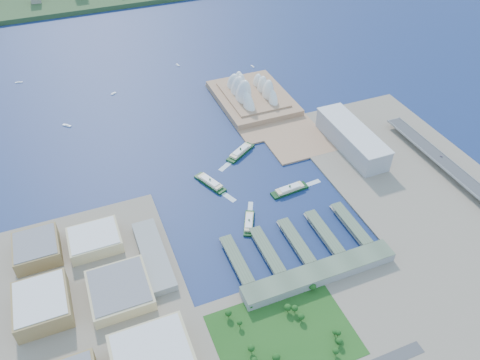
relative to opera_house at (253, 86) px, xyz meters
name	(u,v)px	position (x,y,z in m)	size (l,w,h in m)	color
ground	(263,210)	(-105.00, -280.00, -32.00)	(3000.00, 3000.00, 0.00)	#0F1C46
west_land	(96,329)	(-355.00, -385.00, -30.50)	(220.00, 390.00, 3.00)	gray
south_land	(340,332)	(-105.00, -490.00, -30.50)	(720.00, 180.00, 3.00)	gray
east_land	(423,189)	(135.00, -330.00, -30.50)	(240.00, 500.00, 3.00)	gray
peninsula	(258,105)	(2.50, -20.00, -30.50)	(135.00, 220.00, 3.00)	#A17858
opera_house	(253,86)	(0.00, 0.00, 0.00)	(134.00, 180.00, 58.00)	white
toaster_building	(352,138)	(90.00, -200.00, -11.50)	(45.00, 155.00, 35.00)	#98989D
expressway	(461,180)	(195.00, -340.00, -23.07)	(26.00, 340.00, 11.85)	gray
west_buildings	(89,297)	(-355.00, -350.00, -15.50)	(200.00, 280.00, 27.00)	olive
ferry_wharves	(296,242)	(-91.00, -355.00, -27.35)	(184.00, 90.00, 9.30)	#4E5E47
terminal_building	(319,273)	(-90.00, -415.00, -23.00)	(200.00, 28.00, 12.00)	gray
park	(284,331)	(-165.00, -470.00, -21.00)	(150.00, 110.00, 16.00)	#194714
ferry_a	(210,181)	(-155.50, -198.37, -26.52)	(14.75, 57.95, 10.96)	#0D3614
ferry_b	(241,151)	(-83.99, -144.57, -26.39)	(15.09, 59.29, 11.21)	#0D3614
ferry_c	(249,222)	(-133.64, -297.75, -27.42)	(12.34, 48.47, 9.17)	#0D3614
ferry_d	(290,188)	(-51.27, -257.84, -26.47)	(14.88, 58.45, 11.05)	#0D3614
boat_a	(67,125)	(-338.91, 46.03, -30.45)	(4.02, 16.09, 3.10)	white
boat_b	(114,93)	(-241.50, 127.29, -30.61)	(3.60, 10.29, 2.78)	white
boat_c	(253,66)	(55.71, 131.01, -30.77)	(3.19, 10.94, 2.46)	white
boat_d	(19,82)	(-411.31, 244.57, -30.79)	(3.13, 14.32, 2.42)	white
boat_e	(178,65)	(-91.17, 196.92, -30.65)	(3.51, 11.02, 2.71)	white
car_c	(441,156)	(199.00, -288.62, -16.45)	(1.95, 4.81, 1.39)	slate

